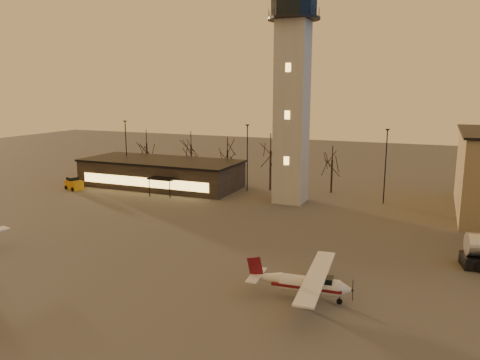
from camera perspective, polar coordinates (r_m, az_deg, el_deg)
The scene contains 7 objects.
ground at distance 38.69m, azimuth -7.26°, elevation -12.36°, with size 220.00×220.00×0.00m, color #3C3A37.
control_tower at distance 63.22m, azimuth 6.41°, elevation 11.89°, with size 6.80×6.80×32.60m.
terminal at distance 75.45m, azimuth -9.60°, elevation 0.85°, with size 25.40×12.20×4.30m.
light_poles at distance 64.80m, azimuth 6.88°, elevation 2.17°, with size 58.50×12.25×10.14m.
tree_row at distance 77.21m, azimuth -1.60°, elevation 4.06°, with size 37.20×9.20×8.80m.
cessna_front at distance 35.57m, azimuth 8.68°, elevation -12.83°, with size 8.34×10.53×2.90m.
service_cart at distance 76.82m, azimuth -19.58°, elevation -0.55°, with size 3.38×2.69×1.91m.
Camera 1 is at (18.11, -30.57, 15.31)m, focal length 35.00 mm.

